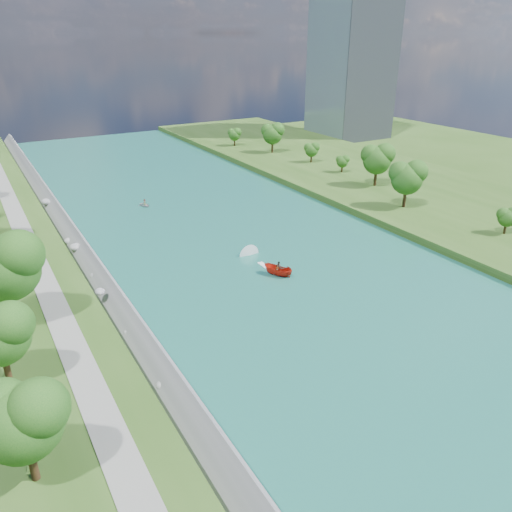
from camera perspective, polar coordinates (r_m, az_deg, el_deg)
ground at (r=69.04m, az=7.83°, el=-5.67°), size 260.00×260.00×0.00m
river_water at (r=83.82m, az=-0.49°, el=0.20°), size 55.00×240.00×0.10m
berm_east at (r=114.84m, az=21.58°, el=5.55°), size 44.00×240.00×1.50m
riprap_bank at (r=73.95m, az=-17.72°, el=-2.97°), size 4.07×236.00×4.05m
riverside_path at (r=73.40m, az=-23.12°, el=-2.51°), size 3.00×200.00×0.10m
office_tower at (r=185.92m, az=10.99°, el=22.47°), size 22.00×22.00×60.00m
trees_east at (r=105.62m, az=18.65°, el=7.78°), size 13.95×136.02×11.47m
motorboat at (r=77.10m, az=2.06°, el=-1.36°), size 3.97×19.23×2.00m
raft at (r=110.09m, az=-12.58°, el=5.77°), size 2.83×3.46×1.54m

